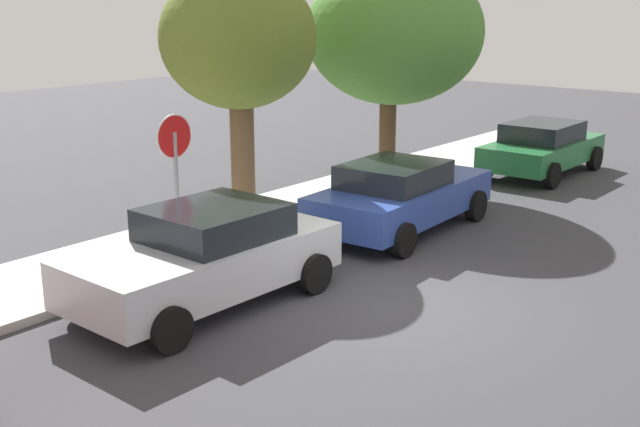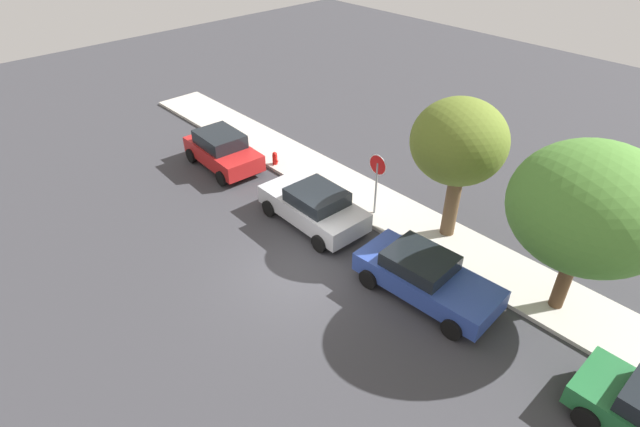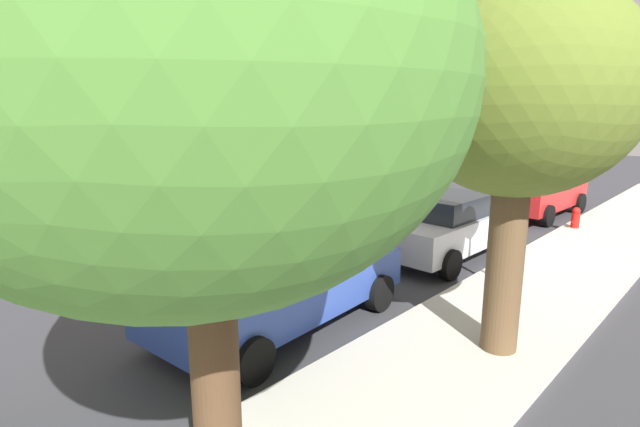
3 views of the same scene
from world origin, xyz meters
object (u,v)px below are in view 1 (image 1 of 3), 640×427
(parked_car_green, at_px, (542,147))
(parked_car_blue, at_px, (400,195))
(parked_car_silver, at_px, (206,256))
(street_tree_mid_block, at_px, (238,41))
(street_tree_near_corner, at_px, (394,33))
(stop_sign, at_px, (175,160))

(parked_car_green, bearing_deg, parked_car_blue, -179.76)
(parked_car_silver, bearing_deg, street_tree_mid_block, 38.00)
(parked_car_silver, bearing_deg, street_tree_near_corner, 15.14)
(street_tree_near_corner, bearing_deg, street_tree_mid_block, 171.12)
(parked_car_silver, height_order, parked_car_blue, parked_car_silver)
(street_tree_mid_block, bearing_deg, parked_car_silver, -142.00)
(stop_sign, height_order, parked_car_blue, stop_sign)
(stop_sign, height_order, parked_car_silver, stop_sign)
(parked_car_silver, distance_m, street_tree_near_corner, 8.93)
(parked_car_silver, distance_m, parked_car_green, 11.77)
(parked_car_blue, bearing_deg, parked_car_silver, 179.10)
(stop_sign, relative_size, parked_car_silver, 0.60)
(stop_sign, distance_m, street_tree_near_corner, 7.21)
(parked_car_blue, xyz_separation_m, street_tree_near_corner, (3.05, 2.28, 2.95))
(parked_car_silver, height_order, parked_car_green, parked_car_silver)
(parked_car_blue, relative_size, parked_car_green, 1.10)
(stop_sign, xyz_separation_m, street_tree_mid_block, (2.51, 0.90, 1.89))
(parked_car_green, height_order, street_tree_mid_block, street_tree_mid_block)
(parked_car_green, relative_size, street_tree_near_corner, 0.75)
(stop_sign, height_order, street_tree_mid_block, street_tree_mid_block)
(parked_car_silver, distance_m, street_tree_mid_block, 5.53)
(parked_car_green, bearing_deg, street_tree_mid_block, 159.91)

